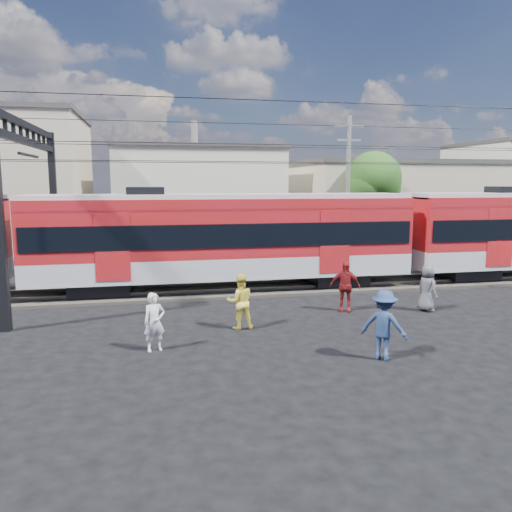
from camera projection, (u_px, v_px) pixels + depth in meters
name	position (u px, v px, depth m)	size (l,w,h in m)	color
ground	(345.00, 345.00, 14.40)	(120.00, 120.00, 0.00)	black
track_bed	(278.00, 287.00, 22.14)	(70.00, 3.40, 0.12)	#2D2823
rail_near	(282.00, 288.00, 21.40)	(70.00, 0.12, 0.12)	#59544C
rail_far	(274.00, 281.00, 22.85)	(70.00, 0.12, 0.12)	#59544C
commuter_train	(228.00, 236.00, 21.36)	(50.30, 3.08, 4.17)	black
catenary	(66.00, 170.00, 19.68)	(70.00, 9.30, 7.52)	black
building_midwest	(196.00, 195.00, 39.63)	(12.24, 12.24, 7.30)	beige
building_mideast	(399.00, 201.00, 39.99)	(16.32, 10.20, 6.30)	#BBA98F
utility_pole_mid	(348.00, 185.00, 29.47)	(1.80, 0.24, 8.50)	slate
tree_near	(375.00, 182.00, 33.08)	(3.82, 3.64, 6.72)	#382619
pedestrian_a	(154.00, 322.00, 13.83)	(0.60, 0.39, 1.64)	silver
pedestrian_b	(240.00, 301.00, 15.93)	(0.86, 0.67, 1.78)	yellow
pedestrian_c	(384.00, 325.00, 13.14)	(1.21, 0.69, 1.87)	navy
pedestrian_d	(345.00, 286.00, 18.09)	(1.09, 0.45, 1.85)	maroon
pedestrian_e	(427.00, 288.00, 18.14)	(0.82, 0.54, 1.69)	#504F54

